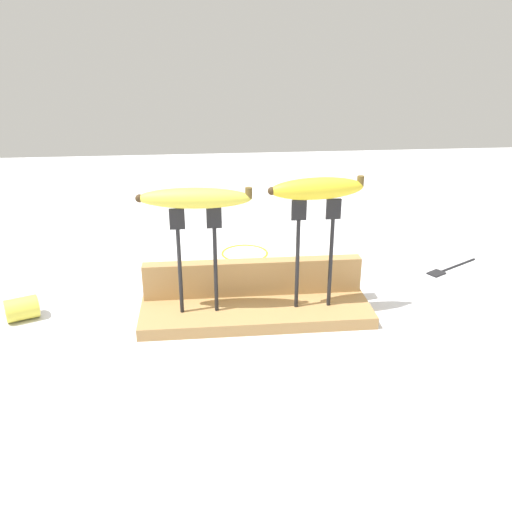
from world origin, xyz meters
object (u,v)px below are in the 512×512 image
object	(u,v)px
banana_raised_left	(195,198)
banana_raised_right	(317,188)
fork_fallen_near	(447,268)
wire_coil	(245,252)
fork_stand_left	(197,252)
banana_chunk_near	(22,308)
fork_stand_right	(315,245)

from	to	relation	value
banana_raised_left	banana_raised_right	size ratio (longest dim) A/B	1.15
banana_raised_left	fork_fallen_near	size ratio (longest dim) A/B	1.36
banana_raised_left	wire_coil	xyz separation A→B (m)	(0.11, 0.33, -0.23)
banana_raised_right	fork_stand_left	bearing A→B (deg)	180.00
wire_coil	banana_raised_right	bearing A→B (deg)	-73.34
fork_stand_left	wire_coil	size ratio (longest dim) A/B	1.74
banana_raised_right	banana_chunk_near	world-z (taller)	banana_raised_right
banana_raised_right	fork_fallen_near	size ratio (longest dim) A/B	1.18
banana_raised_left	banana_raised_right	bearing A→B (deg)	-0.00
banana_raised_left	banana_chunk_near	bearing A→B (deg)	172.08
fork_stand_right	fork_fallen_near	size ratio (longest dim) A/B	1.41
fork_stand_right	fork_fallen_near	xyz separation A→B (m)	(0.34, 0.18, -0.14)
banana_chunk_near	banana_raised_right	bearing A→B (deg)	-4.85
fork_stand_left	banana_chunk_near	distance (m)	0.35
fork_stand_right	banana_raised_left	size ratio (longest dim) A/B	1.04
fork_stand_left	banana_raised_left	size ratio (longest dim) A/B	0.99
fork_stand_left	wire_coil	xyz separation A→B (m)	(0.11, 0.33, -0.14)
wire_coil	banana_chunk_near	bearing A→B (deg)	-146.86
fork_stand_left	banana_raised_left	xyz separation A→B (m)	(-0.00, 0.00, 0.10)
fork_fallen_near	banana_chunk_near	world-z (taller)	banana_chunk_near
fork_fallen_near	fork_stand_left	bearing A→B (deg)	-161.60
fork_fallen_near	banana_chunk_near	size ratio (longest dim) A/B	2.11
banana_raised_left	fork_stand_left	bearing A→B (deg)	-5.43
banana_chunk_near	fork_fallen_near	bearing A→B (deg)	8.97
fork_stand_right	banana_raised_left	world-z (taller)	banana_raised_left
fork_stand_right	banana_raised_right	world-z (taller)	banana_raised_right
banana_raised_right	banana_chunk_near	xyz separation A→B (m)	(-0.53, 0.04, -0.22)
fork_stand_right	fork_fallen_near	bearing A→B (deg)	28.13
banana_raised_right	banana_chunk_near	bearing A→B (deg)	175.15
banana_raised_right	wire_coil	world-z (taller)	banana_raised_right
fork_stand_right	wire_coil	distance (m)	0.37
wire_coil	fork_stand_right	bearing A→B (deg)	-73.33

